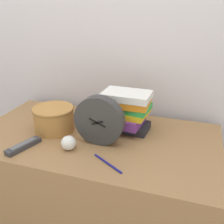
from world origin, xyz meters
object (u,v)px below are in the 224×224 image
(tv_remote, at_px, (23,146))
(desk_clock, at_px, (99,121))
(basket, at_px, (54,118))
(crumpled_paper_ball, at_px, (69,143))
(pen, at_px, (108,163))
(book_stack, at_px, (124,110))

(tv_remote, bearing_deg, desk_clock, 25.76)
(basket, distance_m, crumpled_paper_ball, 0.21)
(desk_clock, bearing_deg, crumpled_paper_ball, -139.34)
(crumpled_paper_ball, height_order, pen, crumpled_paper_ball)
(desk_clock, relative_size, tv_remote, 1.31)
(basket, bearing_deg, pen, -29.60)
(basket, xyz_separation_m, pen, (0.34, -0.19, -0.06))
(pen, bearing_deg, book_stack, 94.09)
(desk_clock, relative_size, book_stack, 0.87)
(book_stack, relative_size, basket, 1.26)
(desk_clock, xyz_separation_m, pen, (0.09, -0.14, -0.10))
(book_stack, distance_m, tv_remote, 0.48)
(pen, bearing_deg, crumpled_paper_ball, 165.04)
(basket, distance_m, pen, 0.39)
(basket, height_order, crumpled_paper_ball, basket)
(book_stack, bearing_deg, desk_clock, -111.91)
(book_stack, xyz_separation_m, basket, (-0.32, -0.11, -0.04))
(desk_clock, xyz_separation_m, book_stack, (0.07, 0.16, -0.01))
(tv_remote, distance_m, crumpled_paper_ball, 0.20)
(desk_clock, height_order, crumpled_paper_ball, desk_clock)
(book_stack, distance_m, crumpled_paper_ball, 0.31)
(desk_clock, height_order, tv_remote, desk_clock)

